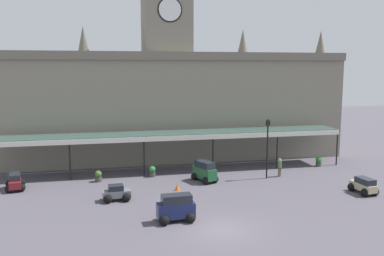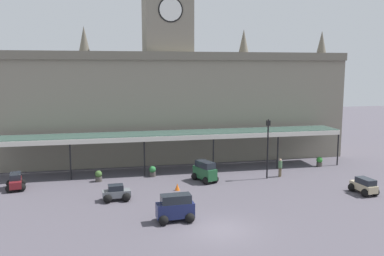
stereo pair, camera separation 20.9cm
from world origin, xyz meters
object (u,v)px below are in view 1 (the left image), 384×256
(car_navy_van, at_px, (176,209))
(victorian_lamppost, at_px, (267,142))
(car_maroon_estate, at_px, (15,183))
(pedestrian_beside_cars, at_px, (280,167))
(planter_near_kerb, at_px, (98,176))
(planter_by_canopy, at_px, (152,171))
(traffic_cone, at_px, (177,187))
(planter_forecourt_centre, at_px, (319,161))
(car_green_van, at_px, (205,172))
(car_grey_sedan, at_px, (116,194))
(car_beige_estate, at_px, (363,186))

(car_navy_van, bearing_deg, victorian_lamppost, 41.23)
(car_maroon_estate, xyz_separation_m, pedestrian_beside_cars, (22.53, -0.84, 0.34))
(car_maroon_estate, height_order, planter_near_kerb, car_maroon_estate)
(planter_near_kerb, height_order, planter_by_canopy, same)
(victorian_lamppost, height_order, traffic_cone, victorian_lamppost)
(traffic_cone, xyz_separation_m, planter_forecourt_centre, (15.26, 5.04, 0.21))
(planter_forecourt_centre, bearing_deg, car_green_van, -166.77)
(car_grey_sedan, relative_size, car_green_van, 0.81)
(car_navy_van, bearing_deg, traffic_cone, 78.97)
(car_beige_estate, xyz_separation_m, planter_near_kerb, (-20.29, 7.88, -0.07))
(victorian_lamppost, bearing_deg, pedestrian_beside_cars, 12.70)
(car_navy_van, bearing_deg, car_grey_sedan, 125.12)
(car_green_van, relative_size, planter_by_canopy, 2.69)
(pedestrian_beside_cars, relative_size, planter_near_kerb, 1.74)
(planter_forecourt_centre, bearing_deg, victorian_lamppost, -155.23)
(car_navy_van, relative_size, planter_forecourt_centre, 2.54)
(car_green_van, height_order, victorian_lamppost, victorian_lamppost)
(car_beige_estate, distance_m, planter_forecourt_centre, 9.03)
(car_maroon_estate, xyz_separation_m, planter_by_canopy, (11.28, 1.58, -0.07))
(pedestrian_beside_cars, bearing_deg, traffic_cone, -167.40)
(pedestrian_beside_cars, relative_size, planter_by_canopy, 1.74)
(car_green_van, height_order, traffic_cone, car_green_van)
(planter_by_canopy, bearing_deg, victorian_lamppost, -15.51)
(car_navy_van, height_order, pedestrian_beside_cars, car_navy_van)
(car_navy_van, bearing_deg, planter_by_canopy, 90.83)
(pedestrian_beside_cars, height_order, planter_forecourt_centre, pedestrian_beside_cars)
(victorian_lamppost, bearing_deg, car_green_van, 177.67)
(traffic_cone, bearing_deg, car_maroon_estate, 166.62)
(car_green_van, xyz_separation_m, victorian_lamppost, (5.62, -0.23, 2.47))
(car_green_van, distance_m, planter_forecourt_centre, 12.81)
(victorian_lamppost, relative_size, planter_near_kerb, 5.54)
(car_beige_estate, bearing_deg, pedestrian_beside_cars, 125.15)
(car_grey_sedan, relative_size, traffic_cone, 3.76)
(car_grey_sedan, height_order, traffic_cone, car_grey_sedan)
(car_beige_estate, relative_size, traffic_cone, 4.17)
(car_navy_van, height_order, car_green_van, same)
(car_maroon_estate, bearing_deg, car_grey_sedan, -30.23)
(car_maroon_estate, xyz_separation_m, victorian_lamppost, (21.15, -1.15, 2.71))
(car_navy_van, relative_size, traffic_cone, 4.38)
(pedestrian_beside_cars, bearing_deg, car_beige_estate, -54.85)
(pedestrian_beside_cars, bearing_deg, car_maroon_estate, 177.86)
(car_green_van, distance_m, pedestrian_beside_cars, 7.00)
(car_maroon_estate, relative_size, victorian_lamppost, 0.45)
(planter_near_kerb, bearing_deg, car_grey_sedan, -76.30)
(car_green_van, bearing_deg, pedestrian_beside_cars, 0.67)
(car_green_van, xyz_separation_m, planter_by_canopy, (-4.25, 2.51, -0.32))
(car_grey_sedan, bearing_deg, traffic_cone, 17.85)
(car_grey_sedan, distance_m, planter_forecourt_centre, 21.17)
(car_navy_van, distance_m, car_grey_sedan, 6.20)
(car_maroon_estate, distance_m, car_beige_estate, 27.71)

